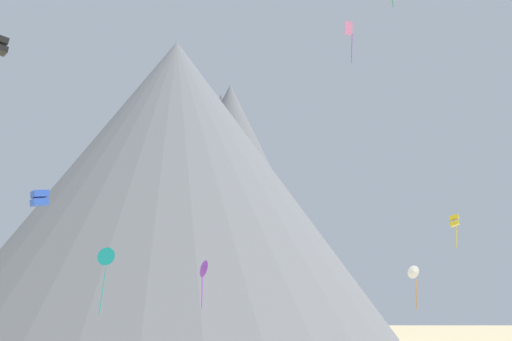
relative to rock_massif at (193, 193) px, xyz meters
name	(u,v)px	position (x,y,z in m)	size (l,w,h in m)	color
rock_massif	(193,193)	(0.00, 0.00, 0.00)	(75.59, 74.79, 50.70)	slate
kite_violet_low	(203,270)	(6.56, -61.85, -16.52)	(1.07, 1.42, 3.80)	purple
kite_yellow_mid	(455,221)	(35.04, -32.65, -8.88)	(1.49, 1.43, 4.10)	yellow
kite_blue_low	(40,198)	(-6.45, -62.61, -10.93)	(1.69, 1.67, 1.34)	blue
kite_pink_high	(350,32)	(20.82, -46.86, 9.69)	(0.96, 0.29, 4.71)	pink
kite_white_low	(415,273)	(29.90, -32.31, -15.20)	(1.76, 1.25, 5.25)	white
kite_teal_low	(107,258)	(-2.99, -52.92, -14.92)	(1.81, 0.95, 6.14)	teal
kite_black_mid	(0,46)	(-8.19, -68.78, -0.50)	(1.51, 1.49, 4.08)	black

